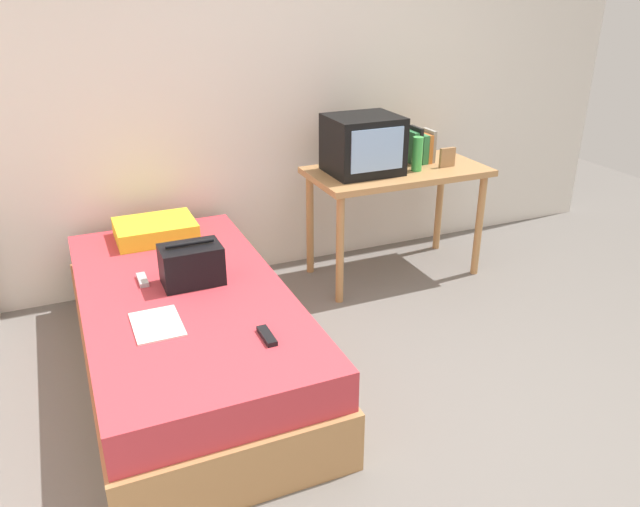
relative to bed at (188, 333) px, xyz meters
name	(u,v)px	position (x,y,z in m)	size (l,w,h in m)	color
ground_plane	(448,420)	(1.01, -0.87, -0.23)	(8.00, 8.00, 0.00)	slate
wall_back	(289,77)	(1.01, 1.13, 1.07)	(5.20, 0.10, 2.60)	silver
bed	(188,333)	(0.00, 0.00, 0.00)	(1.00, 2.00, 0.48)	#B27F4C
desk	(396,183)	(1.56, 0.63, 0.42)	(1.16, 0.60, 0.75)	#B27F4C
tv	(363,145)	(1.31, 0.65, 0.70)	(0.44, 0.39, 0.36)	black
water_bottle	(417,154)	(1.65, 0.54, 0.62)	(0.07, 0.07, 0.22)	green
book_row	(420,147)	(1.78, 0.71, 0.62)	(0.17, 0.16, 0.24)	#337F47
picture_frame	(447,157)	(1.88, 0.54, 0.58)	(0.11, 0.02, 0.13)	#9E754C
pillow	(155,230)	(0.00, 0.74, 0.29)	(0.46, 0.35, 0.10)	yellow
handbag	(192,264)	(0.07, 0.07, 0.34)	(0.30, 0.20, 0.22)	black
magazine	(157,324)	(-0.18, -0.29, 0.25)	(0.21, 0.29, 0.01)	white
remote_dark	(267,336)	(0.23, -0.59, 0.25)	(0.04, 0.16, 0.02)	black
remote_silver	(143,280)	(-0.17, 0.18, 0.25)	(0.04, 0.14, 0.02)	#B7B7BC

